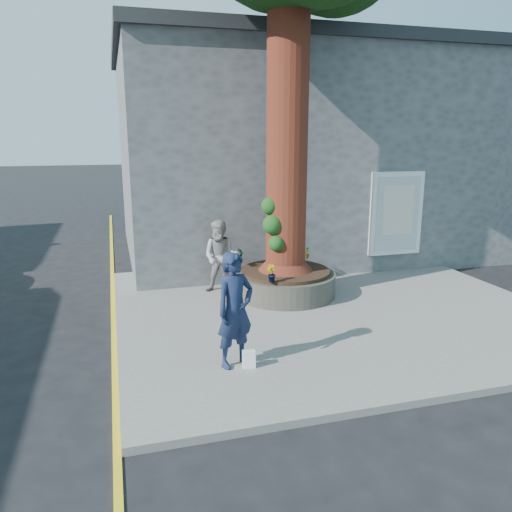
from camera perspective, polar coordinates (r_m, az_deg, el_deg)
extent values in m
plane|color=black|center=(9.65, 2.75, -9.05)|extent=(120.00, 120.00, 0.00)
cube|color=slate|center=(11.02, 8.51, -5.91)|extent=(9.00, 8.00, 0.12)
cube|color=yellow|center=(10.13, -15.93, -8.45)|extent=(0.10, 30.00, 0.01)
cube|color=#4E5153|center=(16.54, 3.06, 11.13)|extent=(10.00, 8.00, 6.00)
cube|color=black|center=(16.70, 3.21, 21.98)|extent=(10.30, 8.30, 0.30)
cube|color=white|center=(13.77, 15.73, 4.69)|extent=(1.50, 0.12, 2.20)
cube|color=silver|center=(13.72, 15.86, 4.65)|extent=(1.25, 0.04, 1.95)
cube|color=silver|center=(13.69, 15.93, 5.05)|extent=(0.90, 0.02, 1.30)
cube|color=#4E5153|center=(20.59, 24.98, 10.39)|extent=(6.00, 8.00, 6.00)
cylinder|color=black|center=(11.55, 3.34, -3.20)|extent=(2.30, 2.30, 0.52)
cylinder|color=black|center=(11.47, 3.36, -1.76)|extent=(2.04, 2.04, 0.08)
cylinder|color=#4C1A13|center=(11.08, 3.65, 17.49)|extent=(0.90, 0.90, 7.50)
cone|color=#4C1A13|center=(11.37, 3.39, 0.13)|extent=(1.24, 1.24, 0.70)
sphere|color=#153F15|center=(10.91, 1.91, 3.60)|extent=(0.44, 0.44, 0.44)
sphere|color=#153F15|center=(10.92, 2.35, 1.46)|extent=(0.36, 0.36, 0.36)
sphere|color=#153F15|center=(10.96, 1.63, 5.76)|extent=(0.40, 0.40, 0.40)
imported|color=#161F3C|center=(7.88, -2.42, -6.19)|extent=(0.80, 0.67, 1.86)
imported|color=#989592|center=(11.57, -4.05, -0.11)|extent=(1.04, 0.97, 1.72)
cube|color=white|center=(8.09, -0.82, -11.70)|extent=(0.21, 0.14, 0.28)
imported|color=gray|center=(11.96, -1.82, 0.05)|extent=(0.23, 0.24, 0.38)
imported|color=gray|center=(10.44, 1.74, -2.01)|extent=(0.27, 0.27, 0.37)
imported|color=gray|center=(12.29, 3.45, 0.34)|extent=(0.20, 0.20, 0.36)
imported|color=gray|center=(12.48, 5.77, 0.41)|extent=(0.38, 0.38, 0.32)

